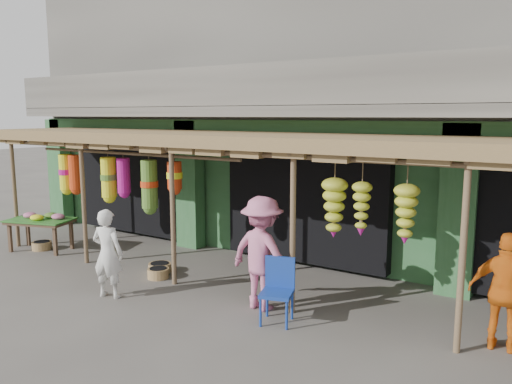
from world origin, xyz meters
The scene contains 11 objects.
ground centered at (0.00, 0.00, 0.00)m, with size 80.00×80.00×0.00m, color #514C47.
building centered at (0.00, 4.87, 3.37)m, with size 16.40×6.80×7.00m.
awning centered at (-0.13, 0.80, 2.57)m, with size 14.00×2.70×2.79m.
flower_table centered at (-5.69, -0.09, 0.70)m, with size 1.64×1.26×0.87m.
blue_chair centered at (0.97, -0.60, 0.55)m, with size 0.58×0.59×0.98m.
basket_left centered at (-5.76, -0.08, 0.09)m, with size 0.45×0.45×0.19m, color olive.
basket_mid centered at (-2.24, 0.18, 0.09)m, with size 0.46×0.46×0.18m, color #8B5D3E.
basket_right centered at (-2.00, -0.11, 0.09)m, with size 0.42×0.42×0.19m, color #9D8249.
person_front centered at (-2.00, -1.31, 0.78)m, with size 0.57×0.37×1.55m, color white.
person_vendor centered at (4.00, 0.21, 0.81)m, with size 0.94×0.39×1.61m, color orange.
person_shopper centered at (0.50, -0.30, 0.93)m, with size 1.20×0.69×1.85m, color #CA6B90.
Camera 1 is at (4.64, -6.89, 3.13)m, focal length 35.00 mm.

